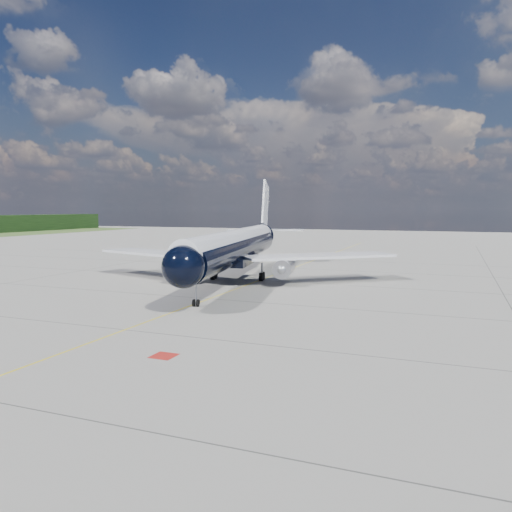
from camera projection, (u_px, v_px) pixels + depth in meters
name	position (u px, v px, depth m)	size (l,w,h in m)	color
ground	(272.00, 276.00, 72.67)	(320.00, 320.00, 0.00)	gray
taxiway_centerline	(259.00, 280.00, 68.05)	(0.16, 160.00, 0.01)	#DBC10B
red_marking	(164.00, 356.00, 33.17)	(1.60, 1.60, 0.01)	maroon
main_airliner	(237.00, 246.00, 67.89)	(41.80, 51.49, 14.97)	black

